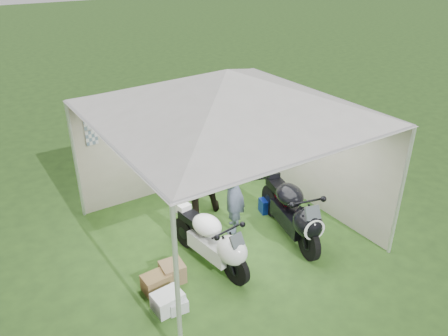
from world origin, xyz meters
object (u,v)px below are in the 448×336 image
at_px(paddock_stand, 269,205).
at_px(equipment_box, 254,167).
at_px(person_dark_jacket, 195,165).
at_px(motorcycle_white, 213,240).
at_px(crate_2, 177,305).
at_px(canopy_tent, 226,96).
at_px(crate_0, 168,301).
at_px(crate_1, 172,272).
at_px(person_blue_jacket, 234,191).
at_px(crate_3, 156,282).
at_px(motorcycle_black, 293,211).

height_order(paddock_stand, equipment_box, equipment_box).
relative_size(paddock_stand, person_dark_jacket, 0.19).
distance_m(motorcycle_white, crate_2, 1.18).
bearing_deg(crate_2, motorcycle_white, 30.66).
xyz_separation_m(canopy_tent, motorcycle_white, (-0.70, -0.69, -2.07)).
relative_size(crate_0, crate_1, 1.20).
distance_m(equipment_box, crate_2, 4.31).
bearing_deg(paddock_stand, person_blue_jacket, -172.58).
distance_m(equipment_box, crate_1, 3.75).
bearing_deg(canopy_tent, crate_1, -155.45).
xyz_separation_m(person_dark_jacket, crate_0, (-1.66, -2.09, -0.86)).
bearing_deg(canopy_tent, equipment_box, 40.36).
xyz_separation_m(person_blue_jacket, crate_1, (-1.57, -0.63, -0.66)).
relative_size(paddock_stand, equipment_box, 0.75).
bearing_deg(paddock_stand, equipment_box, 65.57).
height_order(canopy_tent, crate_2, canopy_tent).
height_order(person_dark_jacket, person_blue_jacket, person_dark_jacket).
bearing_deg(paddock_stand, crate_1, -163.37).
bearing_deg(crate_2, person_dark_jacket, 54.47).
relative_size(person_dark_jacket, equipment_box, 4.00).
bearing_deg(crate_0, crate_2, -44.39).
xyz_separation_m(paddock_stand, crate_0, (-2.84, -1.26, -0.00)).
bearing_deg(crate_0, equipment_box, 37.03).
xyz_separation_m(crate_1, crate_2, (-0.24, -0.61, -0.06)).
xyz_separation_m(person_blue_jacket, crate_3, (-1.88, -0.69, -0.67)).
height_order(motorcycle_white, motorcycle_black, motorcycle_black).
xyz_separation_m(motorcycle_white, crate_2, (-0.95, -0.56, -0.40)).
xyz_separation_m(paddock_stand, person_blue_jacket, (-0.93, -0.12, 0.67)).
relative_size(motorcycle_white, crate_3, 4.48).
xyz_separation_m(crate_0, crate_3, (0.03, 0.45, -0.00)).
height_order(canopy_tent, paddock_stand, canopy_tent).
bearing_deg(crate_0, person_dark_jacket, 51.50).
xyz_separation_m(paddock_stand, crate_2, (-2.74, -1.36, -0.04)).
distance_m(paddock_stand, person_dark_jacket, 1.68).
relative_size(equipment_box, crate_3, 1.23).
bearing_deg(equipment_box, motorcycle_white, -138.30).
xyz_separation_m(crate_0, crate_2, (0.10, -0.10, -0.04)).
bearing_deg(crate_1, motorcycle_white, -3.77).
height_order(crate_0, crate_2, crate_0).
relative_size(crate_1, crate_3, 0.85).
bearing_deg(crate_0, person_blue_jacket, 30.81).
bearing_deg(person_dark_jacket, paddock_stand, 153.37).
xyz_separation_m(motorcycle_black, crate_0, (-2.62, -0.36, -0.42)).
bearing_deg(equipment_box, crate_3, -147.82).
relative_size(paddock_stand, crate_0, 0.89).
relative_size(person_dark_jacket, crate_1, 5.76).
relative_size(person_blue_jacket, crate_0, 3.89).
relative_size(motorcycle_black, crate_1, 5.81).
bearing_deg(person_dark_jacket, crate_0, 60.10).
bearing_deg(crate_0, crate_3, 85.80).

